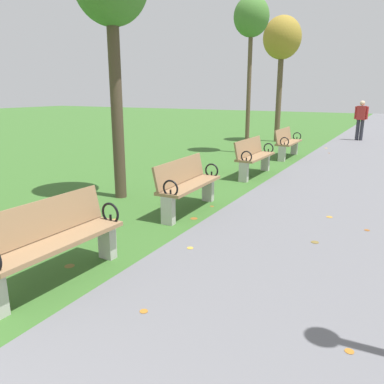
% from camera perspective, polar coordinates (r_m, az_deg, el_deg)
% --- Properties ---
extents(paved_walkway, '(3.19, 44.00, 0.02)m').
position_cam_1_polar(paved_walkway, '(17.51, 25.39, 6.79)').
color(paved_walkway, slate).
rests_on(paved_walkway, ground).
extents(park_bench_2, '(0.53, 1.62, 0.90)m').
position_cam_1_polar(park_bench_2, '(4.40, -19.85, -6.68)').
color(park_bench_2, '#93704C').
rests_on(park_bench_2, ground).
extents(park_bench_3, '(0.52, 1.61, 0.90)m').
position_cam_1_polar(park_bench_3, '(6.57, -0.71, 1.22)').
color(park_bench_3, '#93704C').
rests_on(park_bench_3, ground).
extents(park_bench_4, '(0.50, 1.61, 0.90)m').
position_cam_1_polar(park_bench_4, '(9.52, 9.16, 5.30)').
color(park_bench_4, '#93704C').
rests_on(park_bench_4, ground).
extents(park_bench_5, '(0.48, 1.60, 0.90)m').
position_cam_1_polar(park_bench_5, '(12.38, 13.99, 7.23)').
color(park_bench_5, '#93704C').
rests_on(park_bench_5, ground).
extents(tree_3, '(1.11, 1.11, 4.87)m').
position_cam_1_polar(tree_3, '(13.19, 8.82, 23.96)').
color(tree_3, brown).
rests_on(tree_3, ground).
extents(tree_4, '(1.48, 1.48, 4.84)m').
position_cam_1_polar(tree_4, '(16.40, 13.26, 21.13)').
color(tree_4, brown).
rests_on(tree_4, ground).
extents(pedestrian_walking, '(0.53, 0.25, 1.62)m').
position_cam_1_polar(pedestrian_walking, '(17.62, 23.83, 10.01)').
color(pedestrian_walking, '#2D2D38').
rests_on(pedestrian_walking, paved_walkway).
extents(scattered_leaves, '(5.36, 16.78, 0.02)m').
position_cam_1_polar(scattered_leaves, '(5.64, 6.68, -6.20)').
color(scattered_leaves, brown).
rests_on(scattered_leaves, ground).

